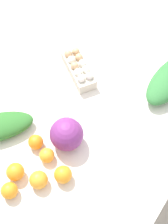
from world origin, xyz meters
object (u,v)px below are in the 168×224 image
object	(u,v)px
cabbage_purple	(67,134)
orange_2	(9,191)
orange_4	(36,142)
egg_carton	(78,68)
orange_5	(47,156)
orange_3	(63,175)
orange_1	(39,180)
orange_0	(15,172)

from	to	relation	value
cabbage_purple	orange_2	bearing A→B (deg)	171.37
cabbage_purple	orange_4	distance (m)	0.15
orange_4	egg_carton	bearing A→B (deg)	11.03
orange_5	cabbage_purple	bearing A→B (deg)	-9.50
orange_3	orange_5	size ratio (longest dim) A/B	1.15
egg_carton	orange_1	size ratio (longest dim) A/B	3.46
cabbage_purple	orange_4	size ratio (longest dim) A/B	2.21
orange_4	orange_5	distance (m)	0.09
orange_1	orange_5	size ratio (longest dim) A/B	1.17
cabbage_purple	orange_5	xyz separation A→B (m)	(-0.12, 0.02, -0.04)
orange_0	orange_1	bearing A→B (deg)	-73.88
orange_0	orange_3	world-z (taller)	same
orange_1	orange_3	distance (m)	0.10
orange_0	orange_5	xyz separation A→B (m)	(0.14, -0.06, -0.01)
orange_0	orange_2	bearing A→B (deg)	-156.34
egg_carton	orange_5	world-z (taller)	egg_carton
cabbage_purple	orange_0	size ratio (longest dim) A/B	1.95
egg_carton	orange_2	xyz separation A→B (m)	(-0.68, -0.14, -0.01)
orange_2	orange_5	xyz separation A→B (m)	(0.21, -0.03, -0.00)
orange_3	orange_5	distance (m)	0.11
orange_1	orange_5	world-z (taller)	orange_1
orange_3	orange_4	world-z (taller)	orange_3
orange_3	orange_5	xyz separation A→B (m)	(0.03, 0.11, -0.01)
egg_carton	orange_2	distance (m)	0.70
cabbage_purple	orange_2	world-z (taller)	cabbage_purple
orange_3	orange_5	world-z (taller)	orange_3
orange_2	orange_5	world-z (taller)	orange_2
orange_2	orange_4	size ratio (longest dim) A/B	1.03
orange_2	orange_1	bearing A→B (deg)	-34.05
cabbage_purple	orange_5	world-z (taller)	cabbage_purple
egg_carton	orange_3	world-z (taller)	egg_carton
cabbage_purple	orange_3	bearing A→B (deg)	-148.69
cabbage_purple	orange_2	xyz separation A→B (m)	(-0.33, 0.05, -0.04)
orange_0	orange_2	world-z (taller)	orange_0
orange_1	orange_3	world-z (taller)	orange_1
orange_1	orange_4	xyz separation A→B (m)	(0.13, 0.12, -0.00)
orange_0	orange_2	size ratio (longest dim) A/B	1.10
cabbage_purple	orange_2	distance (m)	0.34
orange_5	orange_3	bearing A→B (deg)	-105.69
cabbage_purple	orange_0	bearing A→B (deg)	162.04
orange_3	orange_4	xyz separation A→B (m)	(0.05, 0.19, -0.00)
cabbage_purple	egg_carton	world-z (taller)	cabbage_purple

